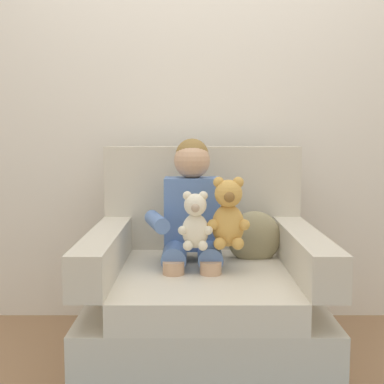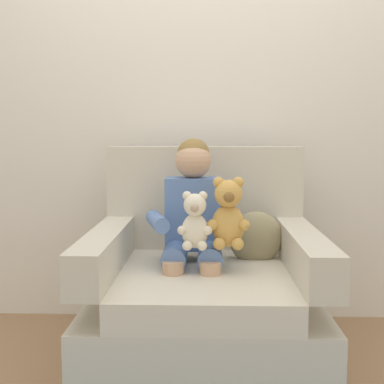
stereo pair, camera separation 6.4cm
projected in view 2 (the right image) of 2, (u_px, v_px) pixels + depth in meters
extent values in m
plane|color=#936D4C|center=(204.00, 367.00, 2.37)|extent=(8.00, 8.00, 0.00)
cube|color=silver|center=(205.00, 93.00, 2.95)|extent=(6.00, 0.10, 2.60)
cube|color=beige|center=(204.00, 331.00, 2.35)|extent=(1.02, 1.02, 0.35)
cube|color=beige|center=(204.00, 286.00, 2.25)|extent=(0.74, 0.88, 0.12)
cube|color=beige|center=(205.00, 197.00, 2.72)|extent=(1.02, 0.14, 0.54)
cube|color=beige|center=(104.00, 252.00, 2.25)|extent=(0.14, 0.88, 0.17)
cube|color=beige|center=(306.00, 253.00, 2.22)|extent=(0.14, 0.88, 0.17)
cube|color=#597AB7|center=(193.00, 213.00, 2.45)|extent=(0.26, 0.16, 0.34)
sphere|color=tan|center=(193.00, 161.00, 2.42)|extent=(0.17, 0.17, 0.17)
sphere|color=olive|center=(193.00, 155.00, 2.43)|extent=(0.16, 0.16, 0.16)
cylinder|color=#597AB7|center=(175.00, 254.00, 2.34)|extent=(0.11, 0.26, 0.11)
cylinder|color=tan|center=(173.00, 295.00, 2.23)|extent=(0.09, 0.09, 0.30)
cylinder|color=#597AB7|center=(210.00, 255.00, 2.34)|extent=(0.11, 0.26, 0.11)
cylinder|color=tan|center=(210.00, 296.00, 2.22)|extent=(0.09, 0.09, 0.30)
cylinder|color=#597AB7|center=(157.00, 221.00, 2.34)|extent=(0.13, 0.27, 0.07)
cylinder|color=#597AB7|center=(228.00, 222.00, 2.33)|extent=(0.13, 0.27, 0.07)
ellipsoid|color=gold|center=(228.00, 226.00, 2.24)|extent=(0.14, 0.12, 0.19)
sphere|color=gold|center=(228.00, 194.00, 2.21)|extent=(0.12, 0.12, 0.12)
sphere|color=brown|center=(229.00, 197.00, 2.16)|extent=(0.05, 0.05, 0.05)
sphere|color=gold|center=(219.00, 182.00, 2.21)|extent=(0.05, 0.05, 0.05)
sphere|color=gold|center=(213.00, 225.00, 2.20)|extent=(0.05, 0.05, 0.05)
sphere|color=gold|center=(219.00, 244.00, 2.19)|extent=(0.05, 0.05, 0.05)
sphere|color=gold|center=(238.00, 182.00, 2.21)|extent=(0.05, 0.05, 0.05)
sphere|color=gold|center=(244.00, 225.00, 2.20)|extent=(0.05, 0.05, 0.05)
sphere|color=gold|center=(238.00, 244.00, 2.19)|extent=(0.05, 0.05, 0.05)
ellipsoid|color=silver|center=(195.00, 231.00, 2.21)|extent=(0.12, 0.10, 0.15)
sphere|color=silver|center=(195.00, 205.00, 2.19)|extent=(0.10, 0.10, 0.10)
sphere|color=tan|center=(195.00, 208.00, 2.15)|extent=(0.04, 0.04, 0.04)
sphere|color=silver|center=(187.00, 196.00, 2.19)|extent=(0.04, 0.04, 0.04)
sphere|color=silver|center=(182.00, 230.00, 2.19)|extent=(0.04, 0.04, 0.04)
sphere|color=silver|center=(187.00, 246.00, 2.18)|extent=(0.04, 0.04, 0.04)
sphere|color=silver|center=(203.00, 196.00, 2.19)|extent=(0.04, 0.04, 0.04)
sphere|color=silver|center=(208.00, 230.00, 2.18)|extent=(0.04, 0.04, 0.04)
sphere|color=silver|center=(202.00, 246.00, 2.18)|extent=(0.04, 0.04, 0.04)
ellipsoid|color=#998C66|center=(256.00, 238.00, 2.49)|extent=(0.26, 0.12, 0.26)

